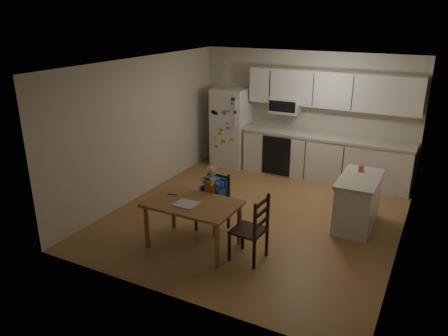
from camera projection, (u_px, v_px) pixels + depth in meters
room at (270, 137)px, 7.31m from camera, size 4.52×5.01×2.51m
refrigerator at (231, 127)px, 9.51m from camera, size 0.72×0.70×1.70m
kitchen_run at (325, 137)px, 8.69m from camera, size 3.37×0.62×2.15m
kitchen_island at (357, 202)px, 6.85m from camera, size 0.59×1.12×0.82m
red_cup at (361, 168)px, 6.94m from camera, size 0.08×0.08×0.11m
dining_table at (193, 209)px, 6.19m from camera, size 1.29×0.83×0.69m
napkin at (186, 204)px, 6.10m from camera, size 0.32×0.28×0.01m
toddler_spoon at (172, 194)px, 6.41m from camera, size 0.12×0.06×0.02m
chair_booster at (214, 191)px, 6.69m from camera, size 0.45×0.45×1.06m
chair_side at (255, 225)px, 5.84m from camera, size 0.45×0.45×0.95m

